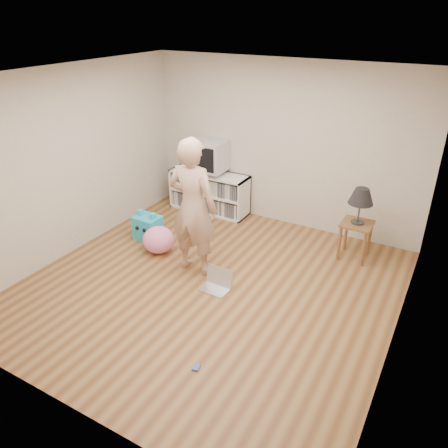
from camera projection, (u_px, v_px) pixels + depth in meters
ground at (210, 286)px, 5.66m from camera, size 4.50×4.50×0.00m
walls at (208, 194)px, 5.07m from camera, size 4.52×4.52×2.60m
ceiling at (206, 77)px, 4.49m from camera, size 4.50×4.50×0.01m
media_unit at (210, 192)px, 7.62m from camera, size 1.40×0.45×0.70m
dvd_deck at (209, 171)px, 7.44m from camera, size 0.45×0.35×0.07m
crt_tv at (209, 155)px, 7.31m from camera, size 0.60×0.53×0.50m
side_table at (356, 231)px, 6.13m from camera, size 0.42×0.42×0.55m
table_lamp at (361, 197)px, 5.90m from camera, size 0.34×0.34×0.52m
person at (193, 208)px, 5.61m from camera, size 0.70×0.47×1.86m
laptop at (217, 283)px, 5.60m from camera, size 0.38×0.31×0.25m
playing_cards at (196, 367)px, 4.37m from camera, size 0.08×0.10×0.02m
plush_blue at (148, 227)px, 6.74m from camera, size 0.41×0.36×0.45m
plush_pink at (158, 240)px, 6.37m from camera, size 0.48×0.48×0.39m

